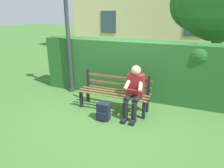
{
  "coord_description": "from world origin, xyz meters",
  "views": [
    {
      "loc": [
        -1.64,
        4.23,
        2.32
      ],
      "look_at": [
        0.0,
        0.1,
        0.71
      ],
      "focal_mm": 31.99,
      "sensor_mm": 36.0,
      "label": 1
    }
  ],
  "objects_px": {
    "backpack": "(103,112)",
    "person_seated": "(134,90)",
    "park_bench": "(114,92)",
    "lamp_post": "(67,15)"
  },
  "relations": [
    {
      "from": "park_bench",
      "to": "lamp_post",
      "type": "xyz_separation_m",
      "value": [
        1.67,
        -0.63,
        1.8
      ]
    },
    {
      "from": "park_bench",
      "to": "person_seated",
      "type": "bearing_deg",
      "value": 162.62
    },
    {
      "from": "park_bench",
      "to": "lamp_post",
      "type": "height_order",
      "value": "lamp_post"
    },
    {
      "from": "lamp_post",
      "to": "person_seated",
      "type": "bearing_deg",
      "value": 160.01
    },
    {
      "from": "person_seated",
      "to": "park_bench",
      "type": "bearing_deg",
      "value": -17.38
    },
    {
      "from": "lamp_post",
      "to": "backpack",
      "type": "bearing_deg",
      "value": 142.42
    },
    {
      "from": "backpack",
      "to": "person_seated",
      "type": "bearing_deg",
      "value": -141.06
    },
    {
      "from": "park_bench",
      "to": "lamp_post",
      "type": "distance_m",
      "value": 2.54
    },
    {
      "from": "backpack",
      "to": "lamp_post",
      "type": "height_order",
      "value": "lamp_post"
    },
    {
      "from": "person_seated",
      "to": "lamp_post",
      "type": "xyz_separation_m",
      "value": [
        2.21,
        -0.8,
        1.61
      ]
    }
  ]
}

